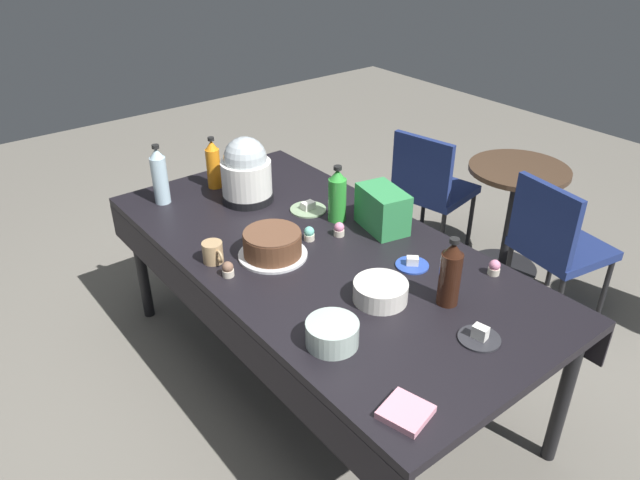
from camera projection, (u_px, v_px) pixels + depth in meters
name	position (u px, v px, depth m)	size (l,w,h in m)	color
ground	(320.00, 375.00, 3.08)	(9.00, 9.00, 0.00)	slate
potluck_table	(320.00, 261.00, 2.73)	(2.20, 1.10, 0.75)	black
frosted_layer_cake	(272.00, 245.00, 2.63)	(0.31, 0.31, 0.12)	silver
slow_cooker	(246.00, 172.00, 3.06)	(0.27, 0.27, 0.34)	black
glass_salad_bowl	(332.00, 333.00, 2.12)	(0.19, 0.19, 0.09)	#B2C6BC
ceramic_snack_bowl	(380.00, 291.00, 2.35)	(0.22, 0.22, 0.08)	silver
dessert_plate_sage	(308.00, 208.00, 3.03)	(0.18, 0.18, 0.05)	#8CA87F
dessert_plate_charcoal	(480.00, 336.00, 2.15)	(0.15, 0.15, 0.06)	#2D2D33
dessert_plate_cobalt	(412.00, 264.00, 2.58)	(0.14, 0.14, 0.04)	#2D4CB2
cupcake_mint	(228.00, 269.00, 2.50)	(0.05, 0.05, 0.07)	beige
cupcake_berry	(339.00, 229.00, 2.80)	(0.05, 0.05, 0.07)	beige
cupcake_lemon	(494.00, 268.00, 2.51)	(0.05, 0.05, 0.07)	beige
cupcake_rose	(309.00, 234.00, 2.76)	(0.05, 0.05, 0.07)	beige
soda_bottle_orange_juice	(213.00, 164.00, 3.21)	(0.08, 0.08, 0.28)	orange
soda_bottle_lime_soda	(337.00, 195.00, 2.88)	(0.09, 0.09, 0.28)	green
soda_bottle_cola	(450.00, 274.00, 2.29)	(0.09, 0.09, 0.29)	#33190F
soda_bottle_water	(160.00, 176.00, 3.04)	(0.08, 0.08, 0.32)	silver
coffee_mug_navy	(252.00, 168.00, 3.39)	(0.11, 0.07, 0.08)	navy
coffee_mug_tan	(213.00, 252.00, 2.59)	(0.13, 0.09, 0.09)	tan
soda_carton	(383.00, 209.00, 2.83)	(0.26, 0.16, 0.20)	#338C4C
paper_napkin_stack	(406.00, 412.00, 1.84)	(0.14, 0.14, 0.02)	pink
maroon_chair_left	(430.00, 185.00, 3.91)	(0.51, 0.51, 0.85)	navy
maroon_chair_right	(555.00, 241.00, 3.28)	(0.51, 0.51, 0.85)	navy
round_cafe_table	(514.00, 201.00, 3.70)	(0.60, 0.60, 0.72)	#473323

